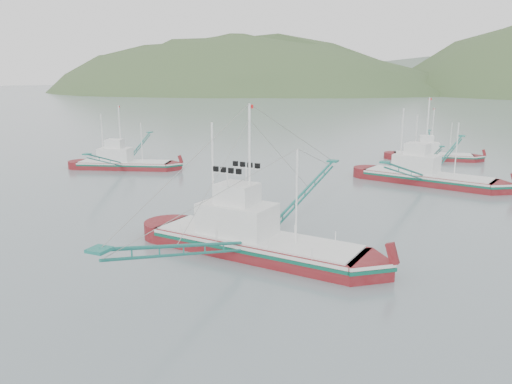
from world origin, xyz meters
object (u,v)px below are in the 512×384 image
at_px(bg_boat_left, 124,156).
at_px(bg_boat_far, 433,151).
at_px(main_boat, 253,230).
at_px(bg_boat_right, 427,168).

xyz_separation_m(bg_boat_left, bg_boat_far, (40.21, 27.02, -0.40)).
xyz_separation_m(main_boat, bg_boat_left, (-31.99, 24.69, 0.05)).
relative_size(main_boat, bg_boat_right, 1.07).
bearing_deg(bg_boat_far, bg_boat_left, -156.17).
relative_size(main_boat, bg_boat_far, 1.37).
distance_m(bg_boat_left, bg_boat_far, 48.45).
xyz_separation_m(main_boat, bg_boat_far, (8.22, 51.70, -0.35)).
relative_size(bg_boat_right, bg_boat_left, 1.19).
bearing_deg(bg_boat_right, bg_boat_left, -157.63).
bearing_deg(main_boat, bg_boat_right, 79.91).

